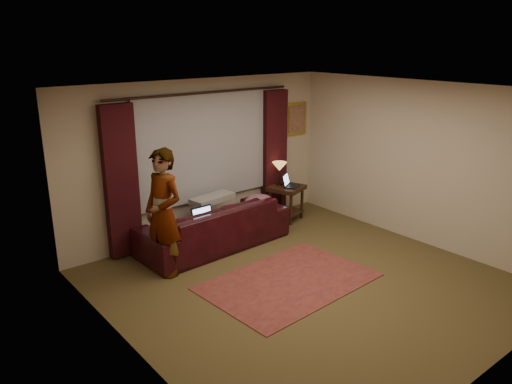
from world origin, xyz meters
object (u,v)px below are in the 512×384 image
sofa (214,217)px  laptop_sofa (207,217)px  end_table (286,203)px  tiffany_lamp (279,174)px  person (164,213)px  laptop_table (292,180)px

sofa → laptop_sofa: bearing=37.8°
end_table → laptop_sofa: bearing=-167.7°
laptop_sofa → tiffany_lamp: tiffany_lamp is taller
tiffany_lamp → person: (-2.76, -0.70, 0.05)m
sofa → end_table: bearing=-176.2°
end_table → person: 2.92m
laptop_sofa → end_table: size_ratio=0.62×
sofa → person: bearing=16.1°
laptop_table → person: person is taller
sofa → end_table: 1.75m
laptop_table → person: bearing=157.0°
laptop_sofa → person: bearing=-172.7°
laptop_sofa → end_table: 2.09m
laptop_sofa → tiffany_lamp: 2.07m
end_table → sofa: bearing=-173.6°
laptop_table → person: 2.90m
sofa → tiffany_lamp: tiffany_lamp is taller
laptop_table → person: size_ratio=0.19×
laptop_sofa → sofa: bearing=39.2°
laptop_sofa → person: (-0.79, -0.12, 0.28)m
sofa → laptop_sofa: size_ratio=6.22×
tiffany_lamp → person: size_ratio=0.23×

